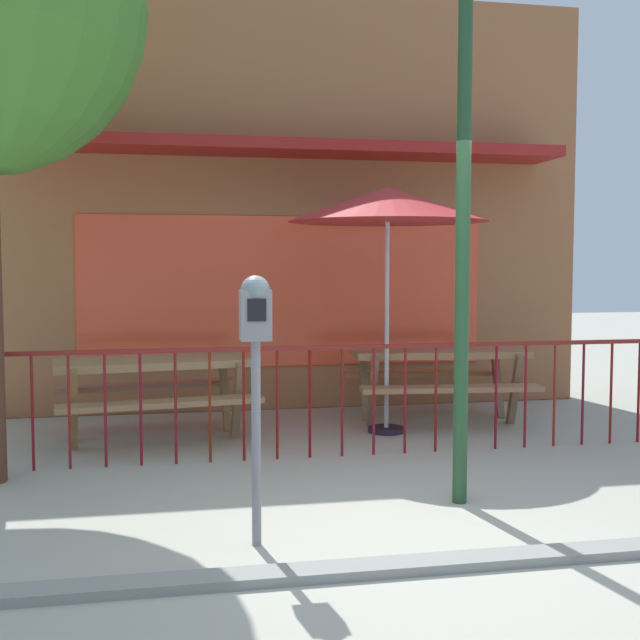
{
  "coord_description": "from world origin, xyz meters",
  "views": [
    {
      "loc": [
        -1.34,
        -4.52,
        1.67
      ],
      "look_at": [
        0.02,
        2.51,
        1.16
      ],
      "focal_mm": 44.67,
      "sensor_mm": 36.0,
      "label": 1
    }
  ],
  "objects_px": {
    "picnic_table_left": "(154,376)",
    "picnic_table_right": "(438,364)",
    "street_lamp": "(464,148)",
    "patio_umbrella": "(388,206)",
    "parking_meter_near": "(256,338)"
  },
  "relations": [
    {
      "from": "picnic_table_left",
      "to": "picnic_table_right",
      "type": "bearing_deg",
      "value": 6.05
    },
    {
      "from": "picnic_table_right",
      "to": "patio_umbrella",
      "type": "height_order",
      "value": "patio_umbrella"
    },
    {
      "from": "picnic_table_right",
      "to": "street_lamp",
      "type": "bearing_deg",
      "value": -106.26
    },
    {
      "from": "picnic_table_left",
      "to": "patio_umbrella",
      "type": "bearing_deg",
      "value": -2.17
    },
    {
      "from": "picnic_table_right",
      "to": "patio_umbrella",
      "type": "distance_m",
      "value": 1.79
    },
    {
      "from": "picnic_table_left",
      "to": "patio_umbrella",
      "type": "distance_m",
      "value": 2.77
    },
    {
      "from": "picnic_table_left",
      "to": "parking_meter_near",
      "type": "height_order",
      "value": "parking_meter_near"
    },
    {
      "from": "picnic_table_right",
      "to": "parking_meter_near",
      "type": "relative_size",
      "value": 1.2
    },
    {
      "from": "street_lamp",
      "to": "patio_umbrella",
      "type": "bearing_deg",
      "value": 86.93
    },
    {
      "from": "picnic_table_left",
      "to": "picnic_table_right",
      "type": "relative_size",
      "value": 1.03
    },
    {
      "from": "picnic_table_right",
      "to": "street_lamp",
      "type": "height_order",
      "value": "street_lamp"
    },
    {
      "from": "patio_umbrella",
      "to": "picnic_table_left",
      "type": "bearing_deg",
      "value": 177.83
    },
    {
      "from": "picnic_table_right",
      "to": "patio_umbrella",
      "type": "xyz_separation_m",
      "value": [
        -0.67,
        -0.39,
        1.62
      ]
    },
    {
      "from": "picnic_table_right",
      "to": "patio_umbrella",
      "type": "relative_size",
      "value": 0.8
    },
    {
      "from": "picnic_table_left",
      "to": "street_lamp",
      "type": "height_order",
      "value": "street_lamp"
    }
  ]
}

